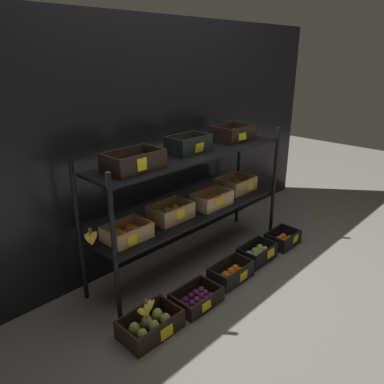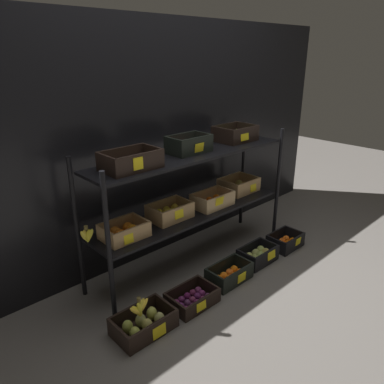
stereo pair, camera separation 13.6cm
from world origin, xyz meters
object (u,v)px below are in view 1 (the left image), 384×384
object	(u,v)px
crate_ground_pear	(150,325)
crate_ground_plum	(196,299)
crate_ground_rightmost_tangerine	(282,240)
display_rack	(191,183)
crate_ground_right_pear	(257,254)
banana_bunch_loose	(146,310)
crate_ground_tangerine	(231,274)

from	to	relation	value
crate_ground_pear	crate_ground_plum	bearing A→B (deg)	-2.30
crate_ground_rightmost_tangerine	display_rack	bearing A→B (deg)	152.52
crate_ground_pear	crate_ground_right_pear	world-z (taller)	crate_ground_right_pear
crate_ground_rightmost_tangerine	crate_ground_right_pear	bearing A→B (deg)	177.62
crate_ground_plum	banana_bunch_loose	bearing A→B (deg)	178.45
crate_ground_rightmost_tangerine	banana_bunch_loose	bearing A→B (deg)	-179.81
crate_ground_pear	banana_bunch_loose	size ratio (longest dim) A/B	2.38
display_rack	banana_bunch_loose	bearing A→B (deg)	-153.31
crate_ground_plum	crate_ground_right_pear	xyz separation A→B (m)	(0.78, 0.03, 0.02)
crate_ground_right_pear	banana_bunch_loose	size ratio (longest dim) A/B	2.05
crate_ground_pear	banana_bunch_loose	bearing A→B (deg)	-171.21
crate_ground_pear	banana_bunch_loose	xyz separation A→B (m)	(-0.03, -0.00, 0.13)
display_rack	crate_ground_right_pear	size ratio (longest dim) A/B	5.69
crate_ground_plum	banana_bunch_loose	xyz separation A→B (m)	(-0.43, 0.01, 0.15)
crate_ground_pear	crate_ground_right_pear	distance (m)	1.18
crate_ground_pear	crate_ground_tangerine	world-z (taller)	crate_ground_tangerine
display_rack	banana_bunch_loose	size ratio (longest dim) A/B	11.67
crate_ground_right_pear	banana_bunch_loose	bearing A→B (deg)	-179.00
crate_ground_pear	crate_ground_rightmost_tangerine	world-z (taller)	same
crate_ground_plum	crate_ground_tangerine	xyz separation A→B (m)	(0.40, 0.01, 0.01)
crate_ground_pear	crate_ground_plum	size ratio (longest dim) A/B	1.13
crate_ground_right_pear	display_rack	bearing A→B (deg)	135.52
crate_ground_right_pear	crate_ground_rightmost_tangerine	distance (m)	0.38
display_rack	banana_bunch_loose	distance (m)	1.04
crate_ground_right_pear	banana_bunch_loose	distance (m)	1.21
crate_ground_plum	crate_ground_tangerine	world-z (taller)	crate_ground_tangerine
crate_ground_pear	banana_bunch_loose	world-z (taller)	banana_bunch_loose
crate_ground_tangerine	crate_ground_right_pear	size ratio (longest dim) A/B	1.07
crate_ground_right_pear	crate_ground_pear	bearing A→B (deg)	-179.19
crate_ground_plum	crate_ground_right_pear	size ratio (longest dim) A/B	1.03
display_rack	crate_ground_rightmost_tangerine	bearing A→B (deg)	-27.48
crate_ground_rightmost_tangerine	crate_ground_tangerine	bearing A→B (deg)	-179.60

